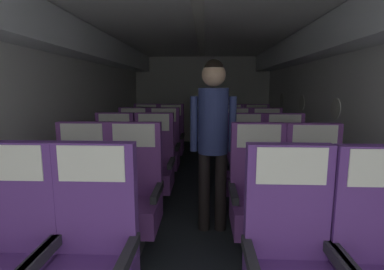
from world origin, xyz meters
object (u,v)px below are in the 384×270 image
at_px(seat_a_left_aisle, 90,262).
at_px(seat_d_right_aisle, 267,151).
at_px(seat_b_right_aisle, 315,201).
at_px(seat_a_right_window, 291,267).
at_px(seat_c_left_aisle, 153,167).
at_px(seat_d_left_window, 133,150).
at_px(seat_d_right_window, 235,151).
at_px(seat_e_left_window, 146,139).
at_px(seat_c_left_window, 114,167).
at_px(seat_a_left_window, 8,260).
at_px(seat_b_left_window, 81,196).
at_px(seat_e_right_aisle, 257,140).
at_px(seat_e_left_aisle, 171,139).
at_px(seat_c_right_window, 244,168).
at_px(seat_d_left_aisle, 163,150).
at_px(seat_c_right_aisle, 285,169).
at_px(flight_attendant, 213,128).
at_px(seat_b_left_aisle, 133,197).
at_px(seat_e_right_window, 230,140).

height_order(seat_a_left_aisle, seat_d_right_aisle, same).
relative_size(seat_b_right_aisle, seat_d_right_aisle, 1.00).
relative_size(seat_a_right_window, seat_c_left_aisle, 1.00).
distance_m(seat_d_left_window, seat_d_right_window, 1.54).
bearing_deg(seat_b_right_aisle, seat_e_left_window, 124.85).
height_order(seat_d_right_aisle, seat_e_left_window, same).
relative_size(seat_a_left_aisle, seat_c_left_window, 1.00).
bearing_deg(seat_a_left_window, seat_b_left_window, 90.06).
bearing_deg(seat_e_right_aisle, seat_d_right_window, -116.99).
relative_size(seat_a_right_window, seat_b_right_aisle, 1.00).
bearing_deg(seat_c_left_aisle, seat_a_left_window, -103.74).
xyz_separation_m(seat_a_left_window, seat_e_left_window, (-0.01, 3.80, 0.00)).
distance_m(seat_b_right_aisle, seat_e_right_aisle, 2.84).
bearing_deg(seat_e_left_aisle, seat_c_right_window, -60.03).
distance_m(seat_a_right_window, seat_e_left_window, 4.09).
height_order(seat_c_left_window, seat_e_left_aisle, same).
height_order(seat_c_left_aisle, seat_d_left_aisle, same).
height_order(seat_a_left_aisle, seat_c_left_aisle, same).
xyz_separation_m(seat_c_right_aisle, seat_d_right_window, (-0.47, 0.96, 0.00)).
bearing_deg(seat_e_left_aisle, flight_attendant, -74.34).
relative_size(seat_c_left_window, flight_attendant, 0.66).
bearing_deg(seat_c_right_window, seat_e_right_aisle, 76.04).
distance_m(seat_a_left_window, seat_c_left_window, 1.89).
distance_m(seat_b_left_window, seat_d_left_aisle, 1.93).
height_order(seat_e_left_window, seat_e_left_aisle, same).
xyz_separation_m(seat_b_left_aisle, seat_e_left_aisle, (-0.01, 2.83, 0.00)).
bearing_deg(seat_b_right_aisle, seat_e_right_aisle, 89.69).
distance_m(seat_b_right_aisle, flight_attendant, 1.07).
relative_size(seat_c_left_window, seat_e_left_aisle, 1.00).
bearing_deg(seat_e_left_aisle, seat_a_left_aisle, -89.96).
relative_size(seat_b_right_aisle, flight_attendant, 0.66).
distance_m(seat_b_left_window, seat_b_right_aisle, 1.99).
relative_size(seat_c_right_window, seat_d_left_aisle, 1.00).
relative_size(seat_c_right_window, seat_d_right_window, 1.00).
distance_m(seat_d_right_aisle, seat_e_right_window, 1.05).
xyz_separation_m(seat_a_left_aisle, seat_e_left_aisle, (-0.00, 3.78, 0.00)).
bearing_deg(seat_c_left_window, seat_a_left_window, -89.70).
xyz_separation_m(seat_a_right_window, seat_d_right_aisle, (0.46, 2.84, 0.00)).
bearing_deg(seat_c_right_aisle, seat_e_right_window, 103.76).
relative_size(seat_b_right_aisle, seat_c_right_aisle, 1.00).
relative_size(seat_a_left_window, seat_e_right_aisle, 1.00).
xyz_separation_m(seat_d_left_window, seat_e_left_window, (-0.00, 0.97, 0.00)).
distance_m(seat_b_left_window, flight_attendant, 1.32).
xyz_separation_m(seat_e_left_window, seat_e_right_aisle, (2.01, -0.02, 0.00)).
relative_size(seat_a_right_window, seat_d_right_window, 1.00).
distance_m(seat_b_left_window, seat_e_right_window, 3.23).
height_order(seat_b_left_aisle, seat_c_left_window, same).
bearing_deg(flight_attendant, seat_d_right_aisle, 73.60).
height_order(seat_d_left_aisle, seat_d_right_aisle, same).
height_order(seat_a_right_window, seat_b_left_window, same).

